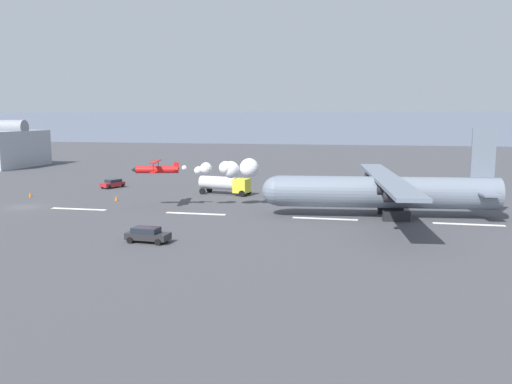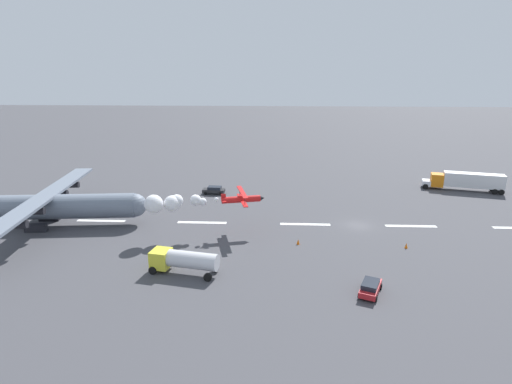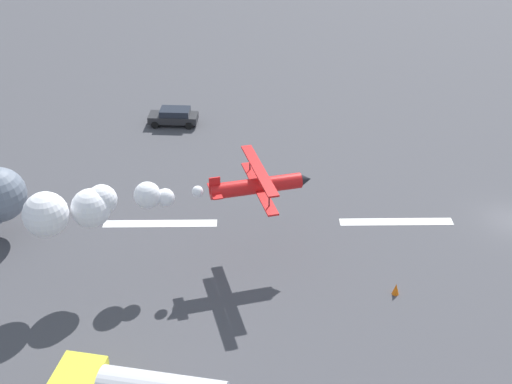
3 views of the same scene
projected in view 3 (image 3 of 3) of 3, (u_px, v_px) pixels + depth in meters
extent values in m
cube|color=white|center=(396.00, 222.00, 50.22)|extent=(8.00, 0.90, 0.01)
cube|color=white|center=(160.00, 224.00, 50.03)|extent=(8.00, 0.90, 0.01)
cylinder|color=red|center=(256.00, 186.00, 44.19)|extent=(5.87, 2.36, 0.99)
cube|color=red|center=(259.00, 188.00, 44.31)|extent=(2.25, 6.55, 0.12)
cube|color=red|center=(259.00, 170.00, 43.65)|extent=(2.25, 6.55, 0.12)
cylinder|color=black|center=(250.00, 162.00, 45.89)|extent=(0.08, 0.08, 1.28)
cylinder|color=black|center=(269.00, 198.00, 42.07)|extent=(0.08, 0.08, 1.28)
cube|color=red|center=(215.00, 185.00, 43.38)|extent=(0.70, 0.27, 1.10)
cube|color=red|center=(215.00, 191.00, 43.59)|extent=(1.07, 2.09, 0.08)
cone|color=black|center=(306.00, 179.00, 44.90)|extent=(0.88, 0.98, 0.84)
sphere|color=white|center=(198.00, 191.00, 43.20)|extent=(0.70, 0.70, 0.70)
sphere|color=white|center=(165.00, 198.00, 43.23)|extent=(1.12, 1.12, 1.12)
sphere|color=white|center=(147.00, 195.00, 42.89)|extent=(1.65, 1.65, 1.65)
sphere|color=white|center=(102.00, 200.00, 42.29)|extent=(1.86, 1.86, 1.86)
sphere|color=white|center=(91.00, 208.00, 42.04)|extent=(2.37, 2.37, 2.37)
sphere|color=white|center=(46.00, 214.00, 41.09)|extent=(2.68, 2.68, 2.68)
cylinder|color=black|center=(81.00, 383.00, 36.40)|extent=(1.04, 0.51, 1.00)
cube|color=#262628|center=(173.00, 118.00, 63.57)|extent=(4.46, 2.11, 0.65)
cube|color=#1E232D|center=(175.00, 112.00, 63.25)|extent=(2.72, 1.84, 0.55)
cylinder|color=black|center=(155.00, 125.00, 63.04)|extent=(0.65, 0.27, 0.64)
cylinder|color=black|center=(189.00, 126.00, 62.89)|extent=(0.65, 0.27, 0.64)
cylinder|color=black|center=(158.00, 116.00, 64.58)|extent=(0.65, 0.27, 0.64)
cylinder|color=black|center=(192.00, 117.00, 64.43)|extent=(0.65, 0.27, 0.64)
cone|color=orange|center=(396.00, 289.00, 43.17)|extent=(0.44, 0.44, 0.75)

